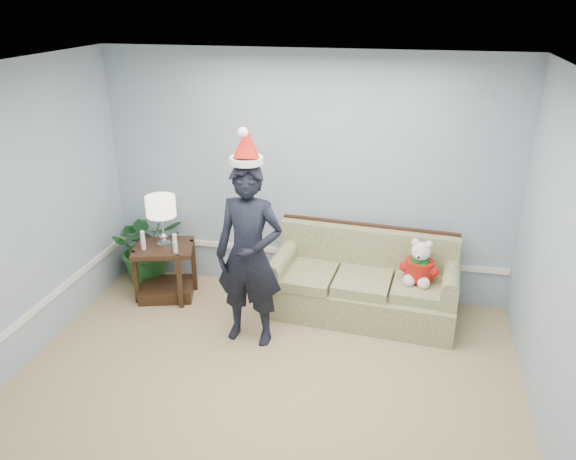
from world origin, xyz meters
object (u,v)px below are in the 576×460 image
(side_table, at_px, (166,277))
(teddy_bear, at_px, (420,267))
(man, at_px, (249,256))
(table_lamp, at_px, (161,208))
(houseplant, at_px, (148,245))
(sofa, at_px, (364,286))

(side_table, bearing_deg, teddy_bear, 1.10)
(man, distance_m, teddy_bear, 1.75)
(side_table, distance_m, table_lamp, 0.82)
(table_lamp, relative_size, man, 0.31)
(table_lamp, distance_m, teddy_bear, 2.80)
(side_table, xyz_separation_m, houseplant, (-0.35, 0.31, 0.21))
(table_lamp, distance_m, houseplant, 0.76)
(table_lamp, height_order, houseplant, table_lamp)
(houseplant, distance_m, teddy_bear, 3.14)
(sofa, height_order, table_lamp, table_lamp)
(teddy_bear, bearing_deg, side_table, -168.31)
(table_lamp, distance_m, man, 1.34)
(sofa, relative_size, man, 1.09)
(houseplant, relative_size, teddy_bear, 1.93)
(sofa, relative_size, houseplant, 2.17)
(side_table, height_order, teddy_bear, teddy_bear)
(side_table, bearing_deg, houseplant, 138.47)
(sofa, bearing_deg, table_lamp, -172.84)
(table_lamp, bearing_deg, man, -28.30)
(teddy_bear, bearing_deg, table_lamp, -168.77)
(man, relative_size, teddy_bear, 3.84)
(table_lamp, bearing_deg, side_table, -105.41)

